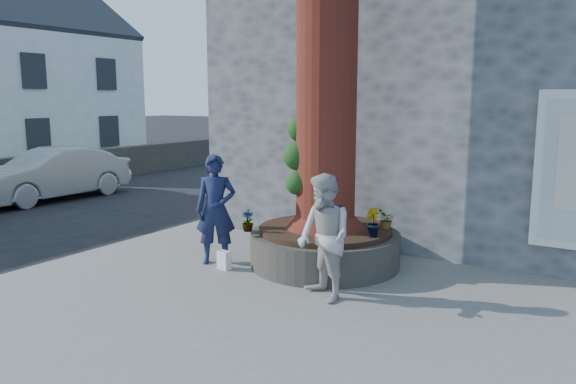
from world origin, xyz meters
The scene contains 14 objects.
ground centered at (0.00, 0.00, 0.00)m, with size 120.00×120.00×0.00m, color black.
pavement centered at (1.50, 1.00, 0.06)m, with size 9.00×8.00×0.12m, color slate.
yellow_line centered at (-3.05, 1.00, 0.00)m, with size 0.10×30.00×0.01m, color yellow.
stone_shop centered at (2.50, 7.20, 3.16)m, with size 10.30×8.30×6.30m.
planter centered at (0.80, 2.00, 0.41)m, with size 2.30×2.30×0.60m.
cottage_far centered at (-16.50, 8.00, 3.79)m, with size 7.30×7.40×8.75m.
man centered at (-0.69, 1.19, 0.97)m, with size 0.62×0.41×1.71m, color #161E3E.
woman centered at (1.50, 0.68, 0.93)m, with size 0.79×0.62×1.63m, color #B7B3AF.
shopping_bag centered at (-0.39, 0.99, 0.26)m, with size 0.20×0.12×0.28m, color white.
car_silver centered at (-8.42, 3.73, 0.69)m, with size 1.45×4.16×1.37m, color #919598.
plant_a centered at (-0.05, 1.15, 0.89)m, with size 0.18×0.12×0.33m, color gray.
plant_b centered at (1.65, 1.85, 0.93)m, with size 0.23×0.22×0.41m, color gray.
plant_c centered at (-0.05, 1.15, 0.87)m, with size 0.17×0.17×0.30m, color gray.
plant_d centered at (1.65, 2.37, 0.87)m, with size 0.28×0.25×0.31m, color gray.
Camera 1 is at (4.82, -5.43, 2.68)m, focal length 35.00 mm.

